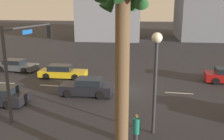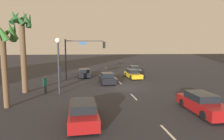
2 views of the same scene
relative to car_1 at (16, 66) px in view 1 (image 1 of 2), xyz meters
name	(u,v)px [view 1 (image 1 of 2)]	position (x,y,z in m)	size (l,w,h in m)	color
ground_plane	(124,90)	(-12.70, 4.43, -0.60)	(220.00, 220.00, 0.00)	#28282D
lane_stripe_2	(179,93)	(-17.31, 4.43, -0.60)	(2.27, 0.14, 0.01)	silver
lane_stripe_3	(92,88)	(-9.91, 4.43, -0.60)	(1.97, 0.14, 0.01)	silver
lane_stripe_4	(53,86)	(-6.27, 4.43, -0.60)	(2.60, 0.14, 0.01)	silver
lane_stripe_5	(4,83)	(-1.37, 4.43, -0.60)	(2.10, 0.14, 0.01)	silver
car_1	(16,66)	(0.00, 0.00, 0.00)	(4.57, 2.04, 1.29)	#474C51
car_3	(62,72)	(-6.10, 1.74, 0.00)	(4.78, 1.97, 1.31)	gold
car_4	(87,87)	(-9.94, 6.21, 0.05)	(4.22, 1.96, 1.41)	black
traffic_signal	(25,52)	(-6.87, 9.78, 3.45)	(0.65, 5.85, 5.88)	#38383D
streetlamp	(156,64)	(-15.33, 11.60, 3.40)	(0.56, 0.56, 5.64)	#2D2D33
pedestrian_0	(136,130)	(-14.51, 13.15, 0.32)	(0.41, 0.41, 1.76)	#333338
palm_tree_0	(122,36)	(-14.03, 15.28, 5.23)	(2.22, 2.49, 8.52)	brown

